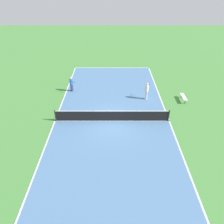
# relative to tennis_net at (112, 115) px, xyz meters

# --- Properties ---
(ground_plane) EXTENTS (80.00, 80.00, 0.00)m
(ground_plane) POSITION_rel_tennis_net_xyz_m (0.00, 0.00, -0.55)
(ground_plane) COLOR #47843D
(court_surface) EXTENTS (9.83, 24.67, 0.02)m
(court_surface) POSITION_rel_tennis_net_xyz_m (0.00, 0.00, -0.54)
(court_surface) COLOR #4C729E
(court_surface) RESTS_ON ground_plane
(tennis_net) EXTENTS (9.63, 0.10, 1.04)m
(tennis_net) POSITION_rel_tennis_net_xyz_m (0.00, 0.00, 0.00)
(tennis_net) COLOR black
(tennis_net) RESTS_ON court_surface
(bench) EXTENTS (0.36, 1.54, 0.45)m
(bench) POSITION_rel_tennis_net_xyz_m (-7.01, -3.51, -0.17)
(bench) COLOR silver
(bench) RESTS_ON ground_plane
(player_near_white) EXTENTS (0.62, 0.99, 1.74)m
(player_near_white) POSITION_rel_tennis_net_xyz_m (-3.37, -3.81, 0.47)
(player_near_white) COLOR white
(player_near_white) RESTS_ON court_surface
(player_near_blue) EXTENTS (0.78, 0.97, 1.58)m
(player_near_blue) POSITION_rel_tennis_net_xyz_m (4.25, -5.55, 0.37)
(player_near_blue) COLOR navy
(player_near_blue) RESTS_ON court_surface
(tennis_ball_midcourt) EXTENTS (0.07, 0.07, 0.07)m
(tennis_ball_midcourt) POSITION_rel_tennis_net_xyz_m (-2.93, 0.86, -0.50)
(tennis_ball_midcourt) COLOR #CCE033
(tennis_ball_midcourt) RESTS_ON court_surface
(tennis_ball_far_baseline) EXTENTS (0.07, 0.07, 0.07)m
(tennis_ball_far_baseline) POSITION_rel_tennis_net_xyz_m (0.28, -3.55, -0.50)
(tennis_ball_far_baseline) COLOR #CCE033
(tennis_ball_far_baseline) RESTS_ON court_surface
(tennis_ball_near_net) EXTENTS (0.07, 0.07, 0.07)m
(tennis_ball_near_net) POSITION_rel_tennis_net_xyz_m (-1.33, -1.67, -0.50)
(tennis_ball_near_net) COLOR #CCE033
(tennis_ball_near_net) RESTS_ON court_surface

